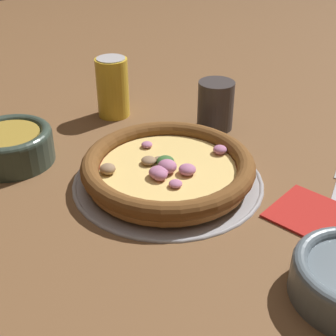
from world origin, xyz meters
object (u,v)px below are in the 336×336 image
(pizza_tray, at_px, (168,180))
(drinking_cup, at_px, (216,105))
(pizza, at_px, (168,167))
(napkin, at_px, (323,218))
(beverage_can, at_px, (113,87))
(bowl_near, at_px, (11,144))

(pizza_tray, distance_m, drinking_cup, 0.23)
(pizza, distance_m, drinking_cup, 0.22)
(drinking_cup, height_order, napkin, drinking_cup)
(pizza_tray, bearing_deg, drinking_cup, 113.96)
(napkin, bearing_deg, drinking_cup, 162.63)
(pizza, bearing_deg, beverage_can, 162.84)
(pizza, bearing_deg, pizza_tray, 103.25)
(bowl_near, bearing_deg, napkin, 30.21)
(pizza_tray, relative_size, bowl_near, 2.16)
(bowl_near, bearing_deg, beverage_can, 99.49)
(pizza, height_order, drinking_cup, drinking_cup)
(pizza_tray, distance_m, bowl_near, 0.28)
(pizza_tray, bearing_deg, beverage_can, 162.90)
(napkin, height_order, beverage_can, beverage_can)
(pizza_tray, relative_size, pizza, 1.11)
(bowl_near, height_order, drinking_cup, drinking_cup)
(drinking_cup, relative_size, napkin, 0.60)
(bowl_near, distance_m, beverage_can, 0.25)
(bowl_near, height_order, beverage_can, beverage_can)
(bowl_near, xyz_separation_m, beverage_can, (-0.04, 0.25, 0.03))
(beverage_can, bearing_deg, pizza_tray, -17.10)
(bowl_near, xyz_separation_m, drinking_cup, (0.14, 0.37, 0.01))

